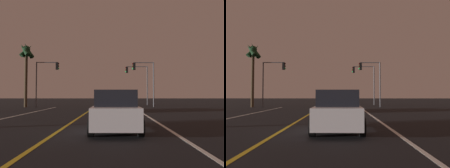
% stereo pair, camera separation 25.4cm
% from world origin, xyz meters
% --- Properties ---
extents(lane_edge_right, '(0.16, 35.73, 0.01)m').
position_xyz_m(lane_edge_right, '(4.68, 11.87, 0.00)').
color(lane_edge_right, silver).
rests_on(lane_edge_right, ground).
extents(lane_center_divider, '(0.16, 35.73, 0.01)m').
position_xyz_m(lane_center_divider, '(0.00, 11.87, 0.00)').
color(lane_center_divider, gold).
rests_on(lane_center_divider, ground).
extents(car_lead_same_lane, '(2.02, 4.30, 1.70)m').
position_xyz_m(car_lead_same_lane, '(2.37, 10.66, 0.82)').
color(car_lead_same_lane, black).
rests_on(car_lead_same_lane, ground).
extents(car_ahead_far, '(2.02, 4.30, 1.70)m').
position_xyz_m(car_ahead_far, '(1.84, 22.30, 0.82)').
color(car_ahead_far, black).
rests_on(car_ahead_far, ground).
extents(traffic_light_near_right, '(2.69, 0.36, 5.51)m').
position_xyz_m(traffic_light_near_right, '(5.98, 30.23, 4.06)').
color(traffic_light_near_right, '#4C4C51').
rests_on(traffic_light_near_right, ground).
extents(traffic_light_near_left, '(2.87, 0.36, 5.55)m').
position_xyz_m(traffic_light_near_left, '(-5.89, 30.23, 4.10)').
color(traffic_light_near_left, '#4C4C51').
rests_on(traffic_light_near_left, ground).
extents(traffic_light_far_right, '(3.27, 0.36, 5.65)m').
position_xyz_m(traffic_light_far_right, '(5.69, 35.73, 4.19)').
color(traffic_light_far_right, '#4C4C51').
rests_on(traffic_light_far_right, ground).
extents(palm_tree_left_far, '(2.02, 1.99, 7.81)m').
position_xyz_m(palm_tree_left_far, '(-8.32, 29.73, 6.23)').
color(palm_tree_left_far, '#473826').
rests_on(palm_tree_left_far, ground).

